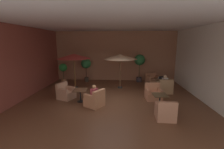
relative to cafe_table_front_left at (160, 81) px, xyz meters
name	(u,v)px	position (x,y,z in m)	size (l,w,h in m)	color
ground_plane	(111,102)	(-3.08, -2.77, -0.52)	(9.59, 9.81, 0.02)	brown
wall_back_brick	(115,56)	(-3.08, 2.10, 1.43)	(9.59, 0.08, 3.88)	#9C654A
wall_left_accent	(18,64)	(-7.84, -2.77, 1.43)	(0.08, 9.81, 3.88)	brown
wall_right_plain	(212,66)	(1.67, -2.77, 1.43)	(0.08, 9.81, 3.88)	silver
ceiling_slab	(111,23)	(-3.08, -2.77, 3.40)	(9.59, 9.81, 0.06)	silver
cafe_table_front_left	(160,81)	(0.00, 0.00, 0.00)	(0.69, 0.69, 0.65)	black
armchair_front_left_north	(165,88)	(0.06, -1.02, -0.19)	(0.86, 0.82, 0.88)	tan
armchair_front_left_east	(152,80)	(-0.31, 0.97, -0.21)	(0.98, 0.94, 0.79)	tan
cafe_table_front_right	(80,92)	(-4.69, -2.77, -0.01)	(0.72, 0.72, 0.65)	black
armchair_front_right_north	(95,100)	(-3.84, -3.31, -0.20)	(1.06, 1.04, 0.84)	tan
armchair_front_right_east	(66,93)	(-5.62, -2.36, -0.20)	(1.01, 0.99, 0.87)	tan
cafe_table_mid_center	(160,98)	(-0.78, -3.30, -0.04)	(0.68, 0.68, 0.65)	black
armchair_mid_center_north	(165,112)	(-0.82, -4.43, -0.21)	(0.75, 0.78, 0.84)	tan
armchair_mid_center_east	(153,94)	(-0.86, -2.17, -0.21)	(0.85, 0.82, 0.86)	tan
patio_umbrella_tall_red	(120,57)	(-2.66, -0.10, 1.59)	(2.21, 2.21, 2.28)	#2D2D2D
patio_umbrella_center_beige	(74,56)	(-5.68, -0.34, 1.61)	(2.17, 2.17, 2.30)	#2D2D2D
potted_tree_left_corner	(86,65)	(-5.32, 1.46, 0.83)	(0.77, 0.77, 1.82)	#3F352B
potted_tree_mid_left	(63,70)	(-6.92, 0.86, 0.51)	(0.60, 0.60, 1.50)	#A16B47
potted_tree_mid_right	(140,62)	(-1.19, 1.66, 1.04)	(0.82, 0.82, 2.13)	#392F34
patron_blue_shirt	(94,92)	(-3.88, -3.28, 0.19)	(0.35, 0.39, 0.65)	#B5434F
patron_by_window	(165,81)	(0.06, -0.98, 0.22)	(0.34, 0.23, 0.67)	silver
iced_drink_cup	(159,78)	(-0.06, 0.08, 0.19)	(0.08, 0.08, 0.11)	white
open_laptop	(160,78)	(0.02, -0.04, 0.18)	(0.37, 0.32, 0.20)	#9EA0A5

